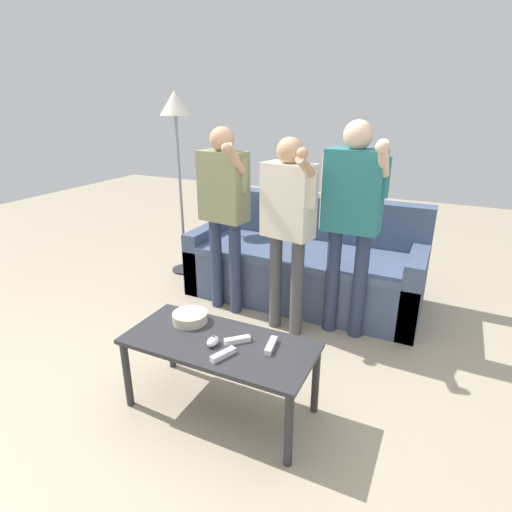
# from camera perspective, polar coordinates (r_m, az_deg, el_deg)

# --- Properties ---
(ground_plane) EXTENTS (12.00, 12.00, 0.00)m
(ground_plane) POSITION_cam_1_polar(r_m,az_deg,el_deg) (2.77, -3.66, -17.53)
(ground_plane) COLOR tan
(couch) EXTENTS (2.03, 0.86, 0.89)m
(couch) POSITION_cam_1_polar(r_m,az_deg,el_deg) (3.79, 6.84, -1.21)
(couch) COLOR #475675
(couch) RESTS_ON ground
(coffee_table) EXTENTS (1.08, 0.49, 0.46)m
(coffee_table) POSITION_cam_1_polar(r_m,az_deg,el_deg) (2.39, -5.08, -12.82)
(coffee_table) COLOR #2D2D33
(coffee_table) RESTS_ON ground
(snack_bowl) EXTENTS (0.21, 0.21, 0.06)m
(snack_bowl) POSITION_cam_1_polar(r_m,az_deg,el_deg) (2.55, -9.09, -8.35)
(snack_bowl) COLOR beige
(snack_bowl) RESTS_ON coffee_table
(game_remote_nunchuk) EXTENTS (0.06, 0.09, 0.05)m
(game_remote_nunchuk) POSITION_cam_1_polar(r_m,az_deg,el_deg) (2.31, -5.99, -11.63)
(game_remote_nunchuk) COLOR white
(game_remote_nunchuk) RESTS_ON coffee_table
(floor_lamp) EXTENTS (0.29, 0.29, 1.80)m
(floor_lamp) POSITION_cam_1_polar(r_m,az_deg,el_deg) (4.17, -10.97, 17.67)
(floor_lamp) COLOR #2D2D33
(floor_lamp) RESTS_ON ground
(player_left) EXTENTS (0.45, 0.39, 1.53)m
(player_left) POSITION_cam_1_polar(r_m,az_deg,el_deg) (3.33, -4.48, 7.62)
(player_left) COLOR #2D3856
(player_left) RESTS_ON ground
(player_center) EXTENTS (0.43, 0.36, 1.48)m
(player_center) POSITION_cam_1_polar(r_m,az_deg,el_deg) (2.99, 4.42, 5.56)
(player_center) COLOR #47474C
(player_center) RESTS_ON ground
(player_right) EXTENTS (0.47, 0.37, 1.59)m
(player_right) POSITION_cam_1_polar(r_m,az_deg,el_deg) (3.00, 13.11, 6.51)
(player_right) COLOR #2D3856
(player_right) RESTS_ON ground
(game_remote_wand_near) EXTENTS (0.13, 0.13, 0.03)m
(game_remote_wand_near) POSITION_cam_1_polar(r_m,az_deg,el_deg) (2.33, -2.59, -11.51)
(game_remote_wand_near) COLOR white
(game_remote_wand_near) RESTS_ON coffee_table
(game_remote_wand_far) EXTENTS (0.06, 0.16, 0.03)m
(game_remote_wand_far) POSITION_cam_1_polar(r_m,az_deg,el_deg) (2.28, 2.08, -12.24)
(game_remote_wand_far) COLOR white
(game_remote_wand_far) RESTS_ON coffee_table
(game_remote_wand_spare) EXTENTS (0.09, 0.15, 0.03)m
(game_remote_wand_spare) POSITION_cam_1_polar(r_m,az_deg,el_deg) (2.22, -4.56, -13.39)
(game_remote_wand_spare) COLOR white
(game_remote_wand_spare) RESTS_ON coffee_table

